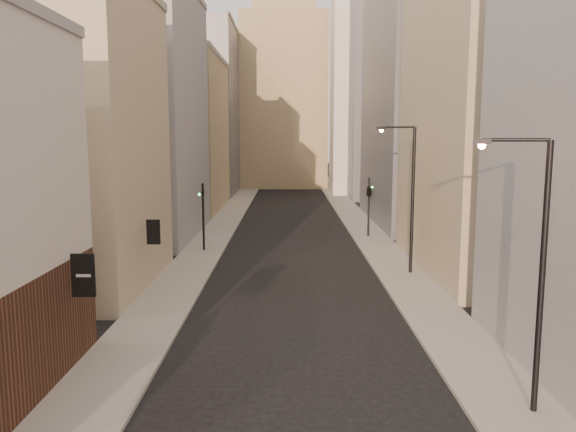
{
  "coord_description": "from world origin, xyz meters",
  "views": [
    {
      "loc": [
        -0.34,
        -4.58,
        8.24
      ],
      "look_at": [
        -0.34,
        21.5,
        4.59
      ],
      "focal_mm": 35.0,
      "sensor_mm": 36.0,
      "label": 1
    }
  ],
  "objects_px": {
    "streetlamp_mid": "(409,191)",
    "traffic_light_left": "(203,202)",
    "white_tower": "(360,65)",
    "streetlamp_near": "(535,261)",
    "clock_tower": "(284,81)",
    "traffic_light_right": "(369,190)"
  },
  "relations": [
    {
      "from": "streetlamp_mid",
      "to": "traffic_light_left",
      "type": "bearing_deg",
      "value": 173.76
    },
    {
      "from": "traffic_light_left",
      "to": "traffic_light_right",
      "type": "distance_m",
      "value": 14.09
    },
    {
      "from": "white_tower",
      "to": "traffic_light_right",
      "type": "bearing_deg",
      "value": -95.71
    },
    {
      "from": "clock_tower",
      "to": "traffic_light_left",
      "type": "xyz_separation_m",
      "value": [
        -5.45,
        -56.55,
        -13.95
      ]
    },
    {
      "from": "traffic_light_right",
      "to": "traffic_light_left",
      "type": "bearing_deg",
      "value": 21.04
    },
    {
      "from": "traffic_light_left",
      "to": "traffic_light_right",
      "type": "bearing_deg",
      "value": -158.78
    },
    {
      "from": "white_tower",
      "to": "traffic_light_right",
      "type": "distance_m",
      "value": 39.65
    },
    {
      "from": "white_tower",
      "to": "streetlamp_near",
      "type": "xyz_separation_m",
      "value": [
        -3.19,
        -66.72,
        -13.9
      ]
    },
    {
      "from": "clock_tower",
      "to": "traffic_light_right",
      "type": "distance_m",
      "value": 52.98
    },
    {
      "from": "white_tower",
      "to": "streetlamp_near",
      "type": "bearing_deg",
      "value": -92.74
    },
    {
      "from": "white_tower",
      "to": "streetlamp_mid",
      "type": "distance_m",
      "value": 51.25
    },
    {
      "from": "streetlamp_mid",
      "to": "traffic_light_left",
      "type": "relative_size",
      "value": 1.78
    },
    {
      "from": "traffic_light_right",
      "to": "streetlamp_mid",
      "type": "bearing_deg",
      "value": 88.69
    },
    {
      "from": "traffic_light_left",
      "to": "streetlamp_mid",
      "type": "bearing_deg",
      "value": 149.48
    },
    {
      "from": "streetlamp_near",
      "to": "traffic_light_left",
      "type": "height_order",
      "value": "streetlamp_near"
    },
    {
      "from": "traffic_light_left",
      "to": "clock_tower",
      "type": "bearing_deg",
      "value": -99.04
    },
    {
      "from": "streetlamp_near",
      "to": "traffic_light_right",
      "type": "height_order",
      "value": "streetlamp_near"
    },
    {
      "from": "clock_tower",
      "to": "streetlamp_mid",
      "type": "relative_size",
      "value": 5.04
    },
    {
      "from": "streetlamp_near",
      "to": "clock_tower",
      "type": "bearing_deg",
      "value": 112.71
    },
    {
      "from": "clock_tower",
      "to": "traffic_light_right",
      "type": "xyz_separation_m",
      "value": [
        7.34,
        -50.65,
        -13.68
      ]
    },
    {
      "from": "white_tower",
      "to": "streetlamp_mid",
      "type": "bearing_deg",
      "value": -93.63
    },
    {
      "from": "streetlamp_near",
      "to": "streetlamp_mid",
      "type": "bearing_deg",
      "value": 106.99
    }
  ]
}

